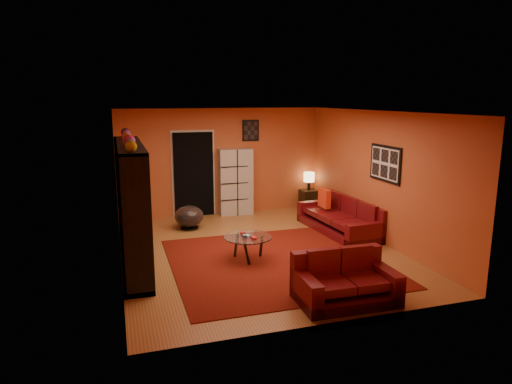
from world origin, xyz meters
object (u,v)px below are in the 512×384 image
object	(u,v)px
coffee_table	(248,239)
sofa	(343,218)
loveseat	(343,281)
table_lamp	(309,178)
tv	(135,208)
storage_cabinet	(236,182)
side_table	(309,199)
entertainment_unit	(132,205)
bowl_chair	(189,217)

from	to	relation	value
coffee_table	sofa	bearing A→B (deg)	23.99
loveseat	coffee_table	bearing A→B (deg)	24.36
table_lamp	tv	bearing A→B (deg)	-149.14
storage_cabinet	side_table	world-z (taller)	storage_cabinet
tv	side_table	xyz separation A→B (m)	(4.47, 2.67, -0.72)
entertainment_unit	bowl_chair	size ratio (longest dim) A/B	4.75
coffee_table	side_table	bearing A→B (deg)	50.99
loveseat	side_table	distance (m)	5.46
coffee_table	table_lamp	bearing A→B (deg)	50.99
coffee_table	table_lamp	distance (m)	4.12
tv	storage_cabinet	bearing A→B (deg)	-42.91
storage_cabinet	table_lamp	bearing A→B (deg)	0.65
entertainment_unit	storage_cabinet	xyz separation A→B (m)	(2.58, 2.80, -0.24)
sofa	table_lamp	xyz separation A→B (m)	(0.11, 2.09, 0.54)
coffee_table	loveseat	bearing A→B (deg)	-67.19
entertainment_unit	sofa	xyz separation A→B (m)	(4.41, 0.66, -0.77)
tv	storage_cabinet	size ratio (longest dim) A/B	0.53
coffee_table	storage_cabinet	distance (m)	3.32
bowl_chair	loveseat	bearing A→B (deg)	-70.35
storage_cabinet	bowl_chair	world-z (taller)	storage_cabinet
entertainment_unit	storage_cabinet	distance (m)	3.82
coffee_table	side_table	xyz separation A→B (m)	(2.58, 3.18, -0.14)
bowl_chair	sofa	bearing A→B (deg)	-20.37
storage_cabinet	tv	bearing A→B (deg)	-130.79
entertainment_unit	side_table	distance (m)	5.36
entertainment_unit	sofa	distance (m)	4.53
loveseat	table_lamp	distance (m)	5.48
entertainment_unit	side_table	bearing A→B (deg)	31.29
coffee_table	bowl_chair	size ratio (longest dim) A/B	1.35
tv	loveseat	size ratio (longest dim) A/B	0.61
side_table	table_lamp	bearing A→B (deg)	0.00
tv	loveseat	distance (m)	3.76
tv	sofa	xyz separation A→B (m)	(4.36, 0.59, -0.68)
entertainment_unit	bowl_chair	xyz separation A→B (m)	(1.26, 1.83, -0.77)
coffee_table	table_lamp	world-z (taller)	table_lamp
entertainment_unit	bowl_chair	distance (m)	2.36
sofa	coffee_table	xyz separation A→B (m)	(-2.47, -1.10, 0.10)
tv	loveseat	bearing A→B (deg)	-132.42
loveseat	storage_cabinet	distance (m)	5.25
loveseat	bowl_chair	world-z (taller)	loveseat
table_lamp	loveseat	bearing A→B (deg)	-108.63
storage_cabinet	table_lamp	size ratio (longest dim) A/B	3.52
sofa	bowl_chair	distance (m)	3.36
side_table	table_lamp	world-z (taller)	table_lamp
tv	coffee_table	xyz separation A→B (m)	(1.90, -0.51, -0.58)
sofa	side_table	xyz separation A→B (m)	(0.11, 2.09, -0.03)
tv	coffee_table	bearing A→B (deg)	-105.02
sofa	loveseat	size ratio (longest dim) A/B	1.65
entertainment_unit	table_lamp	size ratio (longest dim) A/B	6.50
entertainment_unit	side_table	world-z (taller)	entertainment_unit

